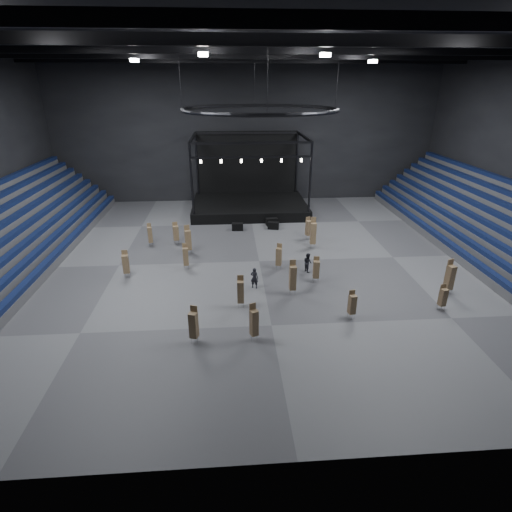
{
  "coord_description": "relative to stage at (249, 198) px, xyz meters",
  "views": [
    {
      "loc": [
        -2.66,
        -32.98,
        14.93
      ],
      "look_at": [
        -0.43,
        -2.0,
        1.4
      ],
      "focal_mm": 28.0,
      "sensor_mm": 36.0,
      "label": 1
    }
  ],
  "objects": [
    {
      "name": "wall_back",
      "position": [
        -0.0,
        4.76,
        7.55
      ],
      "size": [
        50.0,
        0.2,
        18.0
      ],
      "primitive_type": "cube",
      "color": "black",
      "rests_on": "ground"
    },
    {
      "name": "stage",
      "position": [
        0.0,
        0.0,
        0.0
      ],
      "size": [
        14.0,
        10.0,
        9.2
      ],
      "color": "black",
      "rests_on": "floor"
    },
    {
      "name": "chair_stack_12",
      "position": [
        -6.52,
        -14.01,
        -0.01
      ],
      "size": [
        0.66,
        0.66,
        2.82
      ],
      "rotation": [
        0.0,
        0.0,
        0.3
      ],
      "color": "silver",
      "rests_on": "floor"
    },
    {
      "name": "chair_stack_1",
      "position": [
        5.57,
        -26.16,
        -0.35
      ],
      "size": [
        0.52,
        0.52,
        2.08
      ],
      "rotation": [
        0.0,
        0.0,
        0.18
      ],
      "color": "silver",
      "rests_on": "floor"
    },
    {
      "name": "chair_stack_8",
      "position": [
        -1.28,
        -28.23,
        -0.15
      ],
      "size": [
        0.59,
        0.59,
        2.56
      ],
      "rotation": [
        0.0,
        0.0,
        0.41
      ],
      "color": "silver",
      "rests_on": "floor"
    },
    {
      "name": "bleachers_right",
      "position": [
        22.94,
        -16.24,
        0.28
      ],
      "size": [
        7.2,
        40.0,
        6.4
      ],
      "color": "#4E4E51",
      "rests_on": "floor"
    },
    {
      "name": "chair_stack_15",
      "position": [
        13.89,
        -23.35,
        0.01
      ],
      "size": [
        0.66,
        0.66,
        2.84
      ],
      "rotation": [
        0.0,
        0.0,
        0.27
      ],
      "color": "silver",
      "rests_on": "floor"
    },
    {
      "name": "roof_girders",
      "position": [
        -0.0,
        -16.24,
        15.75
      ],
      "size": [
        49.0,
        30.35,
        0.7
      ],
      "color": "black",
      "rests_on": "ceiling"
    },
    {
      "name": "chair_stack_13",
      "position": [
        5.52,
        -10.98,
        -0.2
      ],
      "size": [
        0.68,
        0.68,
        2.35
      ],
      "rotation": [
        0.0,
        0.0,
        0.36
      ],
      "color": "silver",
      "rests_on": "floor"
    },
    {
      "name": "chair_stack_14",
      "position": [
        1.56,
        -17.96,
        -0.24
      ],
      "size": [
        0.59,
        0.59,
        2.33
      ],
      "rotation": [
        0.0,
        0.0,
        -0.34
      ],
      "color": "silver",
      "rests_on": "floor"
    },
    {
      "name": "chair_stack_5",
      "position": [
        -11.24,
        -18.64,
        -0.21
      ],
      "size": [
        0.56,
        0.56,
        2.37
      ],
      "rotation": [
        0.0,
        0.0,
        0.13
      ],
      "color": "silver",
      "rests_on": "floor"
    },
    {
      "name": "man_center",
      "position": [
        -0.77,
        -21.3,
        -0.59
      ],
      "size": [
        0.74,
        0.61,
        1.73
      ],
      "primitive_type": "imported",
      "rotation": [
        0.0,
        0.0,
        2.78
      ],
      "color": "black",
      "rests_on": "floor"
    },
    {
      "name": "ceiling",
      "position": [
        -0.0,
        -16.24,
        16.55
      ],
      "size": [
        50.0,
        42.0,
        0.2
      ],
      "primitive_type": "cube",
      "color": "black",
      "rests_on": "wall_back"
    },
    {
      "name": "crew_member",
      "position": [
        3.98,
        -18.61,
        -0.62
      ],
      "size": [
        0.88,
        0.98,
        1.66
      ],
      "primitive_type": "imported",
      "rotation": [
        0.0,
        0.0,
        1.94
      ],
      "color": "black",
      "rests_on": "floor"
    },
    {
      "name": "truss_ring",
      "position": [
        -0.0,
        -16.24,
        11.55
      ],
      "size": [
        12.3,
        12.3,
        5.15
      ],
      "color": "black",
      "rests_on": "ceiling"
    },
    {
      "name": "floor",
      "position": [
        -0.0,
        -16.24,
        -1.45
      ],
      "size": [
        50.0,
        50.0,
        0.0
      ],
      "primitive_type": "plane",
      "color": "#57575A",
      "rests_on": "ground"
    },
    {
      "name": "chair_stack_0",
      "position": [
        2.05,
        -22.49,
        -0.04
      ],
      "size": [
        0.51,
        0.51,
        2.8
      ],
      "rotation": [
        0.0,
        0.0,
        0.06
      ],
      "color": "silver",
      "rests_on": "floor"
    },
    {
      "name": "wall_front",
      "position": [
        -0.0,
        -37.24,
        7.55
      ],
      "size": [
        50.0,
        0.2,
        18.0
      ],
      "primitive_type": "cube",
      "color": "black",
      "rests_on": "ground"
    },
    {
      "name": "floodlights",
      "position": [
        -0.0,
        -20.24,
        15.15
      ],
      "size": [
        28.6,
        16.6,
        0.25
      ],
      "color": "white",
      "rests_on": "roof_girders"
    },
    {
      "name": "chair_stack_9",
      "position": [
        -10.45,
        -11.65,
        -0.27
      ],
      "size": [
        0.51,
        0.51,
        2.31
      ],
      "rotation": [
        0.0,
        0.0,
        0.28
      ],
      "color": "silver",
      "rests_on": "floor"
    },
    {
      "name": "chair_stack_4",
      "position": [
        -7.96,
        -11.38,
        -0.24
      ],
      "size": [
        0.64,
        0.64,
        2.25
      ],
      "rotation": [
        0.0,
        0.0,
        0.24
      ],
      "color": "silver",
      "rests_on": "floor"
    },
    {
      "name": "chair_stack_2",
      "position": [
        12.29,
        -25.57,
        -0.4
      ],
      "size": [
        0.52,
        0.52,
        1.97
      ],
      "rotation": [
        0.0,
        0.0,
        0.2
      ],
      "color": "silver",
      "rests_on": "floor"
    },
    {
      "name": "chair_stack_3",
      "position": [
        -1.96,
        -24.14,
        -0.18
      ],
      "size": [
        0.49,
        0.49,
        2.46
      ],
      "rotation": [
        0.0,
        0.0,
        -0.04
      ],
      "color": "silver",
      "rests_on": "floor"
    },
    {
      "name": "flight_case_right",
      "position": [
        2.21,
        -6.4,
        -1.03
      ],
      "size": [
        1.37,
        0.85,
        0.85
      ],
      "primitive_type": "cube",
      "rotation": [
        0.0,
        0.0,
        0.18
      ],
      "color": "black",
      "rests_on": "floor"
    },
    {
      "name": "chair_stack_11",
      "position": [
        -5.0,
        -28.22,
        -0.15
      ],
      "size": [
        0.61,
        0.61,
        2.53
      ],
      "rotation": [
        0.0,
        0.0,
        -0.33
      ],
      "color": "silver",
      "rests_on": "floor"
    },
    {
      "name": "chair_stack_6",
      "position": [
        -6.46,
        -17.37,
        -0.24
      ],
      "size": [
        0.52,
        0.52,
        2.34
      ],
      "rotation": [
        0.0,
        0.0,
        0.14
      ],
      "color": "silver",
      "rests_on": "floor"
    },
    {
      "name": "chair_stack_7",
      "position": [
        5.48,
        -13.37,
        0.11
      ],
      "size": [
        0.55,
        0.55,
        3.09
      ],
      "rotation": [
        0.0,
        0.0,
        -0.04
      ],
      "color": "silver",
      "rests_on": "floor"
    },
    {
      "name": "flight_case_mid",
      "position": [
        2.26,
        -7.66,
        -1.05
      ],
      "size": [
        1.3,
        0.86,
        0.8
      ],
      "primitive_type": "cube",
      "rotation": [
        0.0,
        0.0,
        -0.23
      ],
      "color": "black",
      "rests_on": "floor"
    },
    {
      "name": "chair_stack_10",
      "position": [
        4.26,
        -20.63,
        -0.29
      ],
      "size": [
        0.53,
        0.53,
        2.18
      ],
      "rotation": [
        0.0,
        0.0,
        -0.11
      ],
      "color": "silver",
      "rests_on": "floor"
    },
    {
      "name": "flight_case_left",
      "position": [
        -1.71,
        -7.78,
        -1.05
      ],
      "size": [
        1.25,
        0.69,
        0.81
      ],
      "primitive_type": "cube",
      "rotation": [
        0.0,
        0.0,
        -0.07
      ],
      "color": "black",
      "rests_on": "floor"
    }
  ]
}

